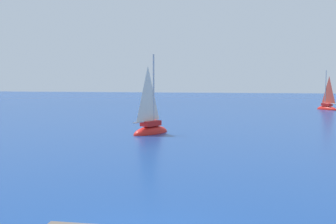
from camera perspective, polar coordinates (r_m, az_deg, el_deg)
sailboat_near at (r=28.48m, az=-2.36°, el=-2.28°), size 2.58×3.12×5.82m
sailboat_far at (r=50.46m, az=20.55°, el=0.59°), size 2.24×2.52×4.80m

